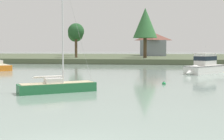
# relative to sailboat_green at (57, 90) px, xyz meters

# --- Properties ---
(far_shore_bank) EXTENTS (200.40, 54.84, 1.12)m
(far_shore_bank) POSITION_rel_sailboat_green_xyz_m (4.79, 69.00, 0.34)
(far_shore_bank) COLOR #4C563D
(far_shore_bank) RESTS_ON ground
(sailboat_green) EXTENTS (6.07, 4.75, 10.23)m
(sailboat_green) POSITION_rel_sailboat_green_xyz_m (0.00, 0.00, 0.00)
(sailboat_green) COLOR #236B3D
(sailboat_green) RESTS_ON ground
(cruiser_white) EXTENTS (7.14, 8.19, 4.82)m
(cruiser_white) POSITION_rel_sailboat_green_xyz_m (14.34, 20.68, 0.48)
(cruiser_white) COLOR white
(cruiser_white) RESTS_ON ground
(mooring_buoy_green) EXTENTS (0.37, 0.37, 0.42)m
(mooring_buoy_green) POSITION_rel_sailboat_green_xyz_m (8.66, 6.73, -0.15)
(mooring_buoy_green) COLOR #1E8C47
(mooring_buoy_green) RESTS_ON ground
(shore_tree_center) EXTENTS (4.65, 4.65, 8.83)m
(shore_tree_center) POSITION_rel_sailboat_green_xyz_m (-16.81, 71.04, 7.34)
(shore_tree_center) COLOR brown
(shore_tree_center) RESTS_ON far_shore_bank
(shore_tree_left) EXTENTS (3.92, 3.92, 8.31)m
(shore_tree_left) POSITION_rel_sailboat_green_xyz_m (-11.40, 50.53, 7.13)
(shore_tree_left) COLOR brown
(shore_tree_left) RESTS_ON far_shore_bank
(shore_tree_left_mid) EXTENTS (5.71, 5.71, 11.70)m
(shore_tree_left_mid) POSITION_rel_sailboat_green_xyz_m (5.21, 50.83, 9.02)
(shore_tree_left_mid) COLOR brown
(shore_tree_left_mid) RESTS_ON far_shore_bank
(cottage_near_water) EXTENTS (7.99, 9.52, 6.88)m
(cottage_near_water) POSITION_rel_sailboat_green_xyz_m (6.93, 70.78, 4.46)
(cottage_near_water) COLOR gray
(cottage_near_water) RESTS_ON far_shore_bank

